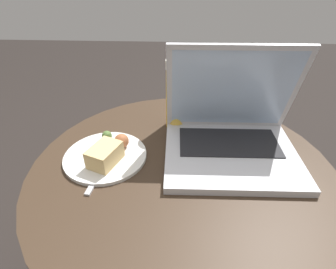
% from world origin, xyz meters
% --- Properties ---
extents(table, '(0.73, 0.73, 0.50)m').
position_xyz_m(table, '(0.00, 0.00, 0.37)').
color(table, black).
rests_on(table, ground_plane).
extents(laptop, '(0.33, 0.27, 0.27)m').
position_xyz_m(laptop, '(0.12, 0.07, 0.55)').
color(laptop, silver).
rests_on(laptop, table).
extents(beer_glass, '(0.06, 0.06, 0.20)m').
position_xyz_m(beer_glass, '(-0.02, 0.18, 0.60)').
color(beer_glass, gold).
rests_on(beer_glass, table).
extents(snack_plate, '(0.20, 0.20, 0.05)m').
position_xyz_m(snack_plate, '(-0.19, 0.02, 0.51)').
color(snack_plate, silver).
rests_on(snack_plate, table).
extents(fork, '(0.04, 0.19, 0.01)m').
position_xyz_m(fork, '(-0.19, 0.00, 0.50)').
color(fork, '#B2B2B7').
rests_on(fork, table).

